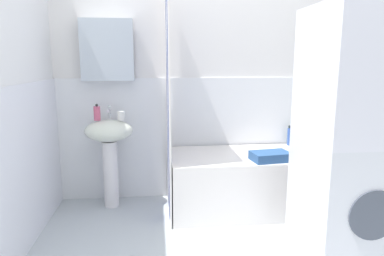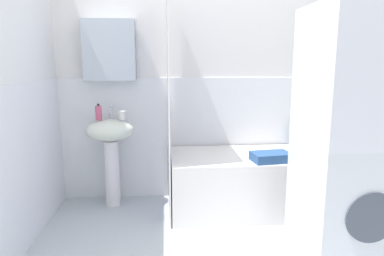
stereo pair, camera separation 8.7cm
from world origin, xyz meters
name	(u,v)px [view 1 (the left image)]	position (x,y,z in m)	size (l,w,h in m)	color
wall_back_tiled	(209,84)	(-0.06, 1.26, 1.14)	(3.60, 0.18, 2.40)	silver
wall_left_tiled	(14,97)	(-1.57, 0.34, 1.12)	(0.07, 1.81, 2.40)	silver
sink	(109,144)	(-1.03, 1.03, 0.61)	(0.44, 0.34, 0.83)	white
faucet	(109,112)	(-1.03, 1.11, 0.89)	(0.03, 0.12, 0.12)	silver
soap_dispenser	(97,113)	(-1.12, 1.02, 0.90)	(0.06, 0.06, 0.15)	#C55371
toothbrush_cup	(121,116)	(-0.91, 1.03, 0.87)	(0.07, 0.07, 0.08)	white
bathtub	(247,181)	(0.24, 0.85, 0.26)	(1.43, 0.74, 0.52)	white
shower_curtain	(168,103)	(-0.49, 0.85, 1.00)	(0.01, 0.74, 2.00)	white
body_wash_bottle	(299,135)	(0.85, 1.17, 0.62)	(0.06, 0.06, 0.21)	#2C724E
conditioner_bottle	(289,136)	(0.75, 1.15, 0.62)	(0.04, 0.04, 0.20)	#3455A5
towel_folded	(271,156)	(0.37, 0.62, 0.56)	(0.32, 0.21, 0.08)	#2C5185
washer_dryer_stack	(350,140)	(0.66, -0.07, 0.85)	(0.57, 0.64, 1.70)	white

